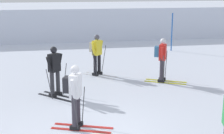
# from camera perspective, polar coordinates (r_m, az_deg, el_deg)

# --- Properties ---
(far_snow_ridge) EXTENTS (80.00, 8.99, 2.16)m
(far_snow_ridge) POSITION_cam_1_polar(r_m,az_deg,el_deg) (25.94, -8.47, 8.23)
(far_snow_ridge) COLOR silver
(far_snow_ridge) RESTS_ON ground
(skier_yellow) EXTENTS (1.42, 1.36, 1.71)m
(skier_yellow) POSITION_cam_1_polar(r_m,az_deg,el_deg) (13.48, -2.69, 2.49)
(skier_yellow) COLOR silver
(skier_yellow) RESTS_ON ground
(skier_red) EXTENTS (1.59, 1.06, 1.71)m
(skier_red) POSITION_cam_1_polar(r_m,az_deg,el_deg) (12.69, 8.69, 1.61)
(skier_red) COLOR gold
(skier_red) RESTS_ON ground
(skier_black) EXTENTS (1.42, 1.36, 1.71)m
(skier_black) POSITION_cam_1_polar(r_m,az_deg,el_deg) (11.04, -9.94, -0.54)
(skier_black) COLOR black
(skier_black) RESTS_ON ground
(skier_white) EXTENTS (1.63, 0.95, 1.71)m
(skier_white) POSITION_cam_1_polar(r_m,az_deg,el_deg) (8.49, -6.49, -4.62)
(skier_white) COLOR red
(skier_white) RESTS_ON ground
(trail_marker_pole) EXTENTS (0.07, 0.07, 2.15)m
(trail_marker_pole) POSITION_cam_1_polar(r_m,az_deg,el_deg) (18.94, 10.37, 6.01)
(trail_marker_pole) COLOR #1E56AD
(trail_marker_pole) RESTS_ON ground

